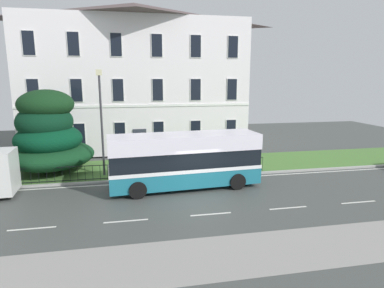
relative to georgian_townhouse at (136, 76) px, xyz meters
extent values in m
cube|color=#424643|center=(2.89, -15.71, -6.68)|extent=(60.00, 56.00, 0.06)
cube|color=silver|center=(2.89, -12.06, -6.65)|extent=(54.00, 0.14, 0.01)
cube|color=silver|center=(-5.11, -17.51, -6.65)|extent=(2.00, 0.12, 0.01)
cube|color=silver|center=(-1.11, -17.51, -6.65)|extent=(2.00, 0.12, 0.01)
cube|color=silver|center=(2.89, -17.51, -6.65)|extent=(2.00, 0.12, 0.01)
cube|color=silver|center=(6.89, -17.51, -6.65)|extent=(2.00, 0.12, 0.01)
cube|color=silver|center=(10.89, -17.51, -6.65)|extent=(2.00, 0.12, 0.01)
cube|color=#9E9E99|center=(2.89, -11.59, -6.59)|extent=(57.00, 0.24, 0.12)
cube|color=#497635|center=(2.89, -8.83, -6.59)|extent=(57.00, 5.28, 0.12)
cube|color=gray|center=(2.89, -21.21, -6.65)|extent=(57.00, 3.00, 0.01)
cube|color=white|center=(0.00, 0.00, -0.90)|extent=(18.88, 9.84, 11.27)
pyramid|color=#524343|center=(0.00, 0.00, 5.61)|extent=(19.26, 10.04, 1.74)
cube|color=white|center=(0.00, -4.94, -2.42)|extent=(18.88, 0.06, 0.20)
cube|color=#2D333D|center=(0.00, -4.95, -5.43)|extent=(1.10, 0.06, 2.20)
cube|color=white|center=(-7.87, -4.95, -4.63)|extent=(0.92, 0.04, 1.83)
cube|color=black|center=(-7.87, -4.97, -4.63)|extent=(0.82, 0.03, 1.73)
cube|color=white|center=(-4.72, -4.95, -4.63)|extent=(0.92, 0.04, 1.83)
cube|color=black|center=(-4.72, -4.97, -4.63)|extent=(0.82, 0.03, 1.73)
cube|color=white|center=(-1.57, -4.95, -4.63)|extent=(0.92, 0.04, 1.83)
cube|color=black|center=(-1.57, -4.97, -4.63)|extent=(0.82, 0.03, 1.73)
cube|color=white|center=(1.57, -4.95, -4.63)|extent=(0.92, 0.04, 1.83)
cube|color=black|center=(1.57, -4.97, -4.63)|extent=(0.82, 0.03, 1.73)
cube|color=white|center=(4.72, -4.95, -4.63)|extent=(0.92, 0.04, 1.83)
cube|color=black|center=(4.72, -4.97, -4.63)|extent=(0.82, 0.03, 1.73)
cube|color=white|center=(7.87, -4.95, -4.63)|extent=(0.92, 0.04, 1.83)
cube|color=black|center=(7.87, -4.97, -4.63)|extent=(0.82, 0.03, 1.73)
cube|color=white|center=(-7.87, -4.95, -1.16)|extent=(0.92, 0.04, 1.83)
cube|color=black|center=(-7.87, -4.97, -1.16)|extent=(0.82, 0.03, 1.73)
cube|color=white|center=(-4.72, -4.95, -1.16)|extent=(0.92, 0.04, 1.83)
cube|color=black|center=(-4.72, -4.97, -1.16)|extent=(0.82, 0.03, 1.73)
cube|color=white|center=(-1.57, -4.95, -1.16)|extent=(0.92, 0.04, 1.83)
cube|color=black|center=(-1.57, -4.97, -1.16)|extent=(0.82, 0.03, 1.73)
cube|color=white|center=(1.57, -4.95, -1.16)|extent=(0.92, 0.04, 1.83)
cube|color=black|center=(1.57, -4.97, -1.16)|extent=(0.82, 0.03, 1.73)
cube|color=white|center=(4.72, -4.95, -1.16)|extent=(0.92, 0.04, 1.83)
cube|color=black|center=(4.72, -4.97, -1.16)|extent=(0.82, 0.03, 1.73)
cube|color=white|center=(7.87, -4.95, -1.16)|extent=(0.92, 0.04, 1.83)
cube|color=black|center=(7.87, -4.97, -1.16)|extent=(0.82, 0.03, 1.73)
cube|color=white|center=(-7.87, -4.95, 2.31)|extent=(0.92, 0.04, 1.83)
cube|color=black|center=(-7.87, -4.97, 2.31)|extent=(0.82, 0.03, 1.73)
cube|color=white|center=(-4.72, -4.95, 2.31)|extent=(0.92, 0.04, 1.83)
cube|color=black|center=(-4.72, -4.97, 2.31)|extent=(0.82, 0.03, 1.73)
cube|color=white|center=(-1.57, -4.95, 2.31)|extent=(0.92, 0.04, 1.83)
cube|color=black|center=(-1.57, -4.97, 2.31)|extent=(0.82, 0.03, 1.73)
cube|color=white|center=(1.57, -4.95, 2.31)|extent=(0.92, 0.04, 1.83)
cube|color=black|center=(1.57, -4.97, 2.31)|extent=(0.82, 0.03, 1.73)
cube|color=white|center=(4.72, -4.95, 2.31)|extent=(0.92, 0.04, 1.83)
cube|color=black|center=(4.72, -4.97, 2.31)|extent=(0.82, 0.03, 1.73)
cube|color=white|center=(7.87, -4.95, 2.31)|extent=(0.92, 0.04, 1.83)
cube|color=black|center=(7.87, -4.97, 2.31)|extent=(0.82, 0.03, 1.73)
cube|color=black|center=(0.00, -11.31, -5.58)|extent=(16.27, 0.04, 0.04)
cube|color=black|center=(0.00, -11.31, -6.45)|extent=(16.27, 0.04, 0.04)
cylinder|color=black|center=(-8.13, -11.31, -6.06)|extent=(0.02, 0.02, 0.95)
cylinder|color=black|center=(-7.68, -11.31, -6.06)|extent=(0.02, 0.02, 0.95)
cylinder|color=black|center=(-7.23, -11.31, -6.06)|extent=(0.02, 0.02, 0.95)
cylinder|color=black|center=(-6.78, -11.31, -6.06)|extent=(0.02, 0.02, 0.95)
cylinder|color=black|center=(-6.33, -11.31, -6.06)|extent=(0.02, 0.02, 0.95)
cylinder|color=black|center=(-5.87, -11.31, -6.06)|extent=(0.02, 0.02, 0.95)
cylinder|color=black|center=(-5.42, -11.31, -6.06)|extent=(0.02, 0.02, 0.95)
cylinder|color=black|center=(-4.97, -11.31, -6.06)|extent=(0.02, 0.02, 0.95)
cylinder|color=black|center=(-4.52, -11.31, -6.06)|extent=(0.02, 0.02, 0.95)
cylinder|color=black|center=(-4.07, -11.31, -6.06)|extent=(0.02, 0.02, 0.95)
cylinder|color=black|center=(-3.61, -11.31, -6.06)|extent=(0.02, 0.02, 0.95)
cylinder|color=black|center=(-3.16, -11.31, -6.06)|extent=(0.02, 0.02, 0.95)
cylinder|color=black|center=(-2.71, -11.31, -6.06)|extent=(0.02, 0.02, 0.95)
cylinder|color=black|center=(-2.26, -11.31, -6.06)|extent=(0.02, 0.02, 0.95)
cylinder|color=black|center=(-1.81, -11.31, -6.06)|extent=(0.02, 0.02, 0.95)
cylinder|color=black|center=(-1.36, -11.31, -6.06)|extent=(0.02, 0.02, 0.95)
cylinder|color=black|center=(-0.90, -11.31, -6.06)|extent=(0.02, 0.02, 0.95)
cylinder|color=black|center=(-0.45, -11.31, -6.06)|extent=(0.02, 0.02, 0.95)
cylinder|color=black|center=(0.00, -11.31, -6.06)|extent=(0.02, 0.02, 0.95)
cylinder|color=black|center=(0.45, -11.31, -6.06)|extent=(0.02, 0.02, 0.95)
cylinder|color=black|center=(0.90, -11.31, -6.06)|extent=(0.02, 0.02, 0.95)
cylinder|color=black|center=(1.36, -11.31, -6.06)|extent=(0.02, 0.02, 0.95)
cylinder|color=black|center=(1.81, -11.31, -6.06)|extent=(0.02, 0.02, 0.95)
cylinder|color=black|center=(2.26, -11.31, -6.06)|extent=(0.02, 0.02, 0.95)
cylinder|color=black|center=(2.71, -11.31, -6.06)|extent=(0.02, 0.02, 0.95)
cylinder|color=black|center=(3.16, -11.31, -6.06)|extent=(0.02, 0.02, 0.95)
cylinder|color=black|center=(3.61, -11.31, -6.06)|extent=(0.02, 0.02, 0.95)
cylinder|color=black|center=(4.07, -11.31, -6.06)|extent=(0.02, 0.02, 0.95)
cylinder|color=black|center=(4.52, -11.31, -6.06)|extent=(0.02, 0.02, 0.95)
cylinder|color=black|center=(4.97, -11.31, -6.06)|extent=(0.02, 0.02, 0.95)
cylinder|color=black|center=(5.42, -11.31, -6.06)|extent=(0.02, 0.02, 0.95)
cylinder|color=black|center=(5.87, -11.31, -6.06)|extent=(0.02, 0.02, 0.95)
cylinder|color=black|center=(6.33, -11.31, -6.06)|extent=(0.02, 0.02, 0.95)
cylinder|color=black|center=(6.78, -11.31, -6.06)|extent=(0.02, 0.02, 0.95)
cylinder|color=black|center=(7.23, -11.31, -6.06)|extent=(0.02, 0.02, 0.95)
cylinder|color=black|center=(7.68, -11.31, -6.06)|extent=(0.02, 0.02, 0.95)
cylinder|color=black|center=(8.13, -11.31, -6.06)|extent=(0.02, 0.02, 0.95)
cylinder|color=#423328|center=(-6.12, -8.77, -5.72)|extent=(0.49, 0.49, 1.63)
ellipsoid|color=#10361B|center=(-6.15, -8.68, -5.39)|extent=(5.72, 5.72, 1.87)
ellipsoid|color=#07361E|center=(-6.12, -8.98, -4.23)|extent=(4.31, 4.31, 2.11)
ellipsoid|color=black|center=(-6.27, -8.95, -3.08)|extent=(3.59, 3.59, 2.39)
ellipsoid|color=black|center=(-6.12, -8.92, -1.92)|extent=(3.55, 3.55, 1.94)
cube|color=#1D6C81|center=(2.32, -13.38, -5.86)|extent=(8.90, 3.02, 1.06)
cube|color=white|center=(2.32, -13.38, -5.37)|extent=(8.92, 3.04, 0.20)
cube|color=black|center=(2.32, -13.38, -4.83)|extent=(8.82, 2.97, 1.00)
cube|color=white|center=(2.32, -13.38, -3.89)|extent=(8.90, 3.02, 0.89)
cube|color=black|center=(6.71, -13.08, -4.88)|extent=(0.20, 2.03, 0.92)
cube|color=black|center=(6.71, -13.08, -3.93)|extent=(0.18, 1.74, 0.57)
cylinder|color=silver|center=(6.65, -12.31, -6.17)|extent=(0.05, 0.20, 0.20)
cylinder|color=silver|center=(6.76, -13.85, -6.17)|extent=(0.05, 0.20, 0.20)
cylinder|color=black|center=(5.12, -12.03, -6.17)|extent=(0.98, 0.37, 0.96)
cylinder|color=black|center=(5.28, -14.34, -6.17)|extent=(0.98, 0.37, 0.96)
cylinder|color=black|center=(-0.64, -12.43, -6.17)|extent=(0.98, 0.37, 0.96)
cylinder|color=black|center=(-0.48, -14.74, -6.17)|extent=(0.98, 0.37, 0.96)
cylinder|color=black|center=(-8.15, -11.98, -6.31)|extent=(0.69, 0.26, 0.68)
cylinder|color=#333338|center=(-2.54, -10.22, -3.30)|extent=(0.14, 0.14, 6.46)
cube|color=beige|center=(-2.54, -10.22, 0.11)|extent=(0.36, 0.24, 0.36)
camera|label=1|loc=(-0.79, -31.60, -0.30)|focal=30.29mm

